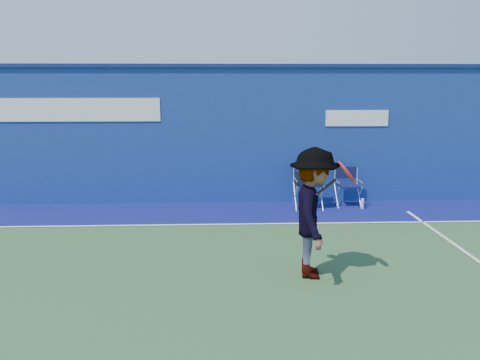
{
  "coord_description": "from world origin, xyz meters",
  "views": [
    {
      "loc": [
        0.52,
        -6.21,
        2.77
      ],
      "look_at": [
        0.89,
        2.6,
        1.0
      ],
      "focal_mm": 38.0,
      "sensor_mm": 36.0,
      "label": 1
    }
  ],
  "objects_px": {
    "directors_chair_right": "(348,194)",
    "tennis_player": "(314,213)",
    "directors_chair_left": "(308,190)",
    "water_bottle": "(362,204)"
  },
  "relations": [
    {
      "from": "directors_chair_left",
      "to": "water_bottle",
      "type": "xyz_separation_m",
      "value": [
        1.17,
        -0.1,
        -0.28
      ]
    },
    {
      "from": "directors_chair_right",
      "to": "tennis_player",
      "type": "distance_m",
      "value": 4.3
    },
    {
      "from": "directors_chair_left",
      "to": "directors_chair_right",
      "type": "bearing_deg",
      "value": 10.28
    },
    {
      "from": "tennis_player",
      "to": "water_bottle",
      "type": "bearing_deg",
      "value": 64.41
    },
    {
      "from": "directors_chair_left",
      "to": "tennis_player",
      "type": "distance_m",
      "value": 3.89
    },
    {
      "from": "water_bottle",
      "to": "tennis_player",
      "type": "bearing_deg",
      "value": -115.59
    },
    {
      "from": "water_bottle",
      "to": "tennis_player",
      "type": "height_order",
      "value": "tennis_player"
    },
    {
      "from": "directors_chair_right",
      "to": "tennis_player",
      "type": "height_order",
      "value": "tennis_player"
    },
    {
      "from": "directors_chair_left",
      "to": "directors_chair_right",
      "type": "xyz_separation_m",
      "value": [
        0.9,
        0.16,
        -0.13
      ]
    },
    {
      "from": "water_bottle",
      "to": "directors_chair_right",
      "type": "bearing_deg",
      "value": 134.41
    }
  ]
}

